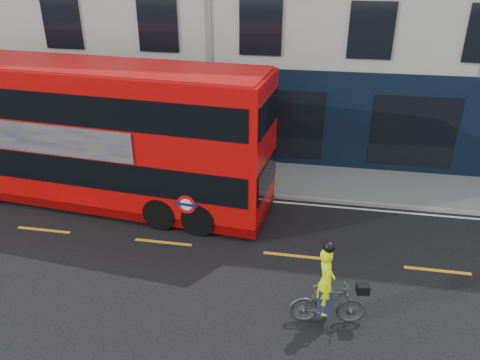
# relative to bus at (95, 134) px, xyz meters

# --- Properties ---
(ground) EXTENTS (120.00, 120.00, 0.00)m
(ground) POSITION_rel_bus_xyz_m (2.99, -3.79, -2.49)
(ground) COLOR black
(ground) RESTS_ON ground
(pavement) EXTENTS (60.00, 3.00, 0.12)m
(pavement) POSITION_rel_bus_xyz_m (2.99, 2.71, -2.43)
(pavement) COLOR slate
(pavement) RESTS_ON ground
(kerb) EXTENTS (60.00, 0.12, 0.13)m
(kerb) POSITION_rel_bus_xyz_m (2.99, 1.21, -2.43)
(kerb) COLOR gray
(kerb) RESTS_ON ground
(road_edge_line) EXTENTS (58.00, 0.10, 0.01)m
(road_edge_line) POSITION_rel_bus_xyz_m (2.99, 0.91, -2.49)
(road_edge_line) COLOR silver
(road_edge_line) RESTS_ON ground
(lane_dashes) EXTENTS (58.00, 0.12, 0.01)m
(lane_dashes) POSITION_rel_bus_xyz_m (2.99, -2.29, -2.49)
(lane_dashes) COLOR gold
(lane_dashes) RESTS_ON ground
(bus) EXTENTS (12.25, 3.87, 4.86)m
(bus) POSITION_rel_bus_xyz_m (0.00, 0.00, 0.00)
(bus) COLOR red
(bus) RESTS_ON ground
(cyclist) EXTENTS (1.87, 0.77, 2.27)m
(cyclist) POSITION_rel_bus_xyz_m (7.93, -4.89, -1.74)
(cyclist) COLOR #454849
(cyclist) RESTS_ON ground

